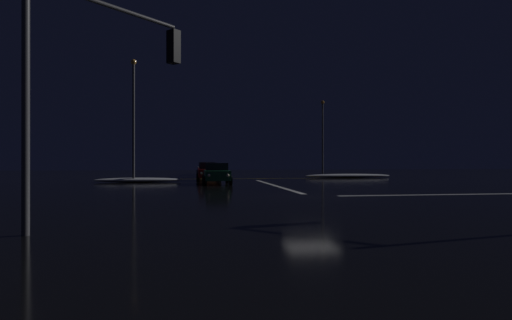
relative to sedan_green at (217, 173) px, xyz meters
The scene contains 14 objects.
ground 12.30m from the sedan_green, 71.42° to the right, with size 120.00×120.00×0.10m, color black.
stop_line_north 4.67m from the sedan_green, 31.90° to the right, with size 0.35×15.83×0.01m.
centre_line_ns 10.00m from the sedan_green, 66.91° to the left, with size 22.00×0.15×0.01m.
crosswalk_bar_east 17.61m from the sedan_green, 41.37° to the right, with size 15.83×0.40×0.01m.
snow_bank_left_curb 7.08m from the sedan_green, 149.67° to the left, with size 6.88×1.50×0.37m.
snow_bank_right_curb 17.02m from the sedan_green, 35.18° to the left, with size 9.00×1.50×0.40m.
sedan_green is the anchor object (origin of this frame).
sedan_red 5.74m from the sedan_green, 93.83° to the left, with size 2.02×4.33×1.57m.
sedan_orange 11.79m from the sedan_green, 91.30° to the left, with size 2.02×4.33×1.57m.
sedan_silver 18.11m from the sedan_green, 90.66° to the left, with size 2.02×4.33×1.57m.
sedan_gray 24.05m from the sedan_green, 89.36° to the left, with size 2.02×4.33×1.57m.
traffic_signal_sw 20.60m from the sedan_green, 102.22° to the right, with size 3.57×3.57×6.30m.
streetlamp_right_far 24.27m from the sedan_green, 53.46° to the left, with size 0.44×0.44×9.16m.
streetlamp_left_near 8.59m from the sedan_green, 153.62° to the left, with size 0.44×0.44×9.79m.
Camera 1 is at (-5.79, -20.24, 1.74)m, focal length 30.10 mm.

